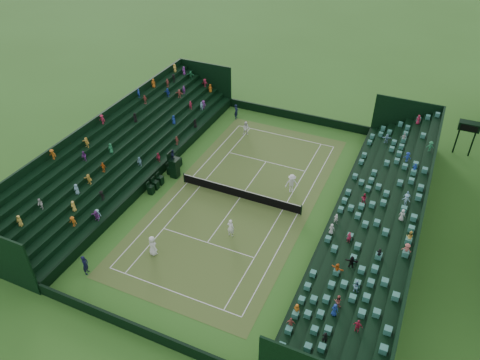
{
  "coord_description": "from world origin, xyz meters",
  "views": [
    {
      "loc": [
        13.66,
        -30.26,
        26.39
      ],
      "look_at": [
        0.0,
        0.0,
        2.0
      ],
      "focal_mm": 35.0,
      "sensor_mm": 36.0,
      "label": 1
    }
  ],
  "objects": [
    {
      "name": "player_near_west",
      "position": [
        -3.27,
        -9.23,
        0.88
      ],
      "size": [
        1.02,
        0.86,
        1.77
      ],
      "primitive_type": "imported",
      "rotation": [
        0.0,
        0.0,
        2.73
      ],
      "color": "white",
      "rests_on": "ground"
    },
    {
      "name": "courtside_chairs",
      "position": [
        -7.7,
        -0.26,
        0.45
      ],
      "size": [
        0.55,
        5.52,
        1.19
      ],
      "color": "black",
      "rests_on": "ground"
    },
    {
      "name": "south_grandstand",
      "position": [
        -12.66,
        0.0,
        1.55
      ],
      "size": [
        6.6,
        32.0,
        4.9
      ],
      "color": "black",
      "rests_on": "ground"
    },
    {
      "name": "umpire_chair",
      "position": [
        -7.07,
        0.45,
        1.29
      ],
      "size": [
        0.96,
        0.96,
        3.02
      ],
      "color": "black",
      "rests_on": "ground"
    },
    {
      "name": "player_far_east",
      "position": [
        3.92,
        2.77,
        0.94
      ],
      "size": [
        1.4,
        1.24,
        1.88
      ],
      "primitive_type": "imported",
      "rotation": [
        0.0,
        0.0,
        0.56
      ],
      "color": "white",
      "rests_on": "ground"
    },
    {
      "name": "ground",
      "position": [
        0.0,
        0.0,
        0.0
      ],
      "size": [
        160.0,
        160.0,
        0.0
      ],
      "primitive_type": "plane",
      "color": "#336620",
      "rests_on": "ground"
    },
    {
      "name": "player_far_west",
      "position": [
        -3.98,
        10.46,
        0.79
      ],
      "size": [
        0.94,
        0.85,
        1.59
      ],
      "primitive_type": "imported",
      "rotation": [
        0.0,
        0.0,
        0.4
      ],
      "color": "white",
      "rests_on": "ground"
    },
    {
      "name": "perimeter_wall_east",
      "position": [
        8.48,
        0.0,
        0.5
      ],
      "size": [
        0.2,
        31.77,
        1.0
      ],
      "primitive_type": "cube",
      "color": "black",
      "rests_on": "ground"
    },
    {
      "name": "perimeter_wall_north",
      "position": [
        0.0,
        15.88,
        0.5
      ],
      "size": [
        17.17,
        0.2,
        1.0
      ],
      "primitive_type": "cube",
      "color": "black",
      "rests_on": "ground"
    },
    {
      "name": "line_judge_south",
      "position": [
        -6.73,
        -12.97,
        0.85
      ],
      "size": [
        0.57,
        0.71,
        1.7
      ],
      "primitive_type": "imported",
      "rotation": [
        0.0,
        0.0,
        1.87
      ],
      "color": "black",
      "rests_on": "ground"
    },
    {
      "name": "perimeter_wall_west",
      "position": [
        -8.48,
        0.0,
        0.5
      ],
      "size": [
        0.2,
        31.77,
        1.0
      ],
      "primitive_type": "cube",
      "color": "black",
      "rests_on": "ground"
    },
    {
      "name": "north_grandstand",
      "position": [
        12.66,
        0.0,
        1.55
      ],
      "size": [
        6.6,
        32.0,
        4.9
      ],
      "color": "black",
      "rests_on": "ground"
    },
    {
      "name": "scoreboard_tower",
      "position": [
        17.75,
        16.0,
        3.14
      ],
      "size": [
        2.0,
        1.0,
        3.7
      ],
      "color": "black",
      "rests_on": "ground"
    },
    {
      "name": "player_near_east",
      "position": [
        1.35,
        -4.85,
        0.85
      ],
      "size": [
        0.63,
        0.42,
        1.7
      ],
      "primitive_type": "imported",
      "rotation": [
        0.0,
        0.0,
        3.12
      ],
      "color": "white",
      "rests_on": "ground"
    },
    {
      "name": "court_surface",
      "position": [
        0.0,
        0.0,
        0.01
      ],
      "size": [
        12.97,
        26.77,
        0.01
      ],
      "primitive_type": "cube",
      "color": "#397828",
      "rests_on": "ground"
    },
    {
      "name": "tennis_net",
      "position": [
        0.0,
        0.0,
        0.53
      ],
      "size": [
        11.67,
        0.1,
        1.06
      ],
      "color": "black",
      "rests_on": "ground"
    },
    {
      "name": "perimeter_wall_south",
      "position": [
        0.0,
        -15.88,
        0.5
      ],
      "size": [
        17.17,
        0.2,
        1.0
      ],
      "primitive_type": "cube",
      "color": "black",
      "rests_on": "ground"
    },
    {
      "name": "line_judge_north",
      "position": [
        -6.49,
        13.34,
        0.88
      ],
      "size": [
        0.5,
        0.69,
        1.77
      ],
      "primitive_type": "imported",
      "rotation": [
        0.0,
        0.0,
        1.69
      ],
      "color": "black",
      "rests_on": "ground"
    }
  ]
}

